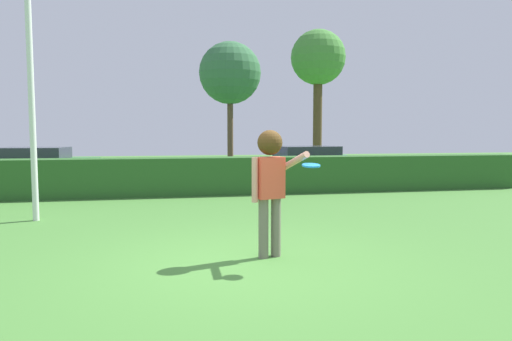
{
  "coord_description": "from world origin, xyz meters",
  "views": [
    {
      "loc": [
        -1.04,
        -5.99,
        1.76
      ],
      "look_at": [
        0.39,
        1.26,
        1.15
      ],
      "focal_mm": 32.37,
      "sensor_mm": 36.0,
      "label": 1
    }
  ],
  "objects_px": {
    "parked_car_green": "(33,163)",
    "oak_tree": "(318,60)",
    "frisbee": "(311,165)",
    "parked_car_blue": "(307,161)",
    "willow_tree": "(230,74)",
    "lamppost": "(28,23)",
    "person": "(270,176)"
  },
  "relations": [
    {
      "from": "frisbee",
      "to": "parked_car_blue",
      "type": "height_order",
      "value": "frisbee"
    },
    {
      "from": "parked_car_green",
      "to": "lamppost",
      "type": "bearing_deg",
      "value": -75.21
    },
    {
      "from": "oak_tree",
      "to": "lamppost",
      "type": "bearing_deg",
      "value": -129.59
    },
    {
      "from": "willow_tree",
      "to": "person",
      "type": "bearing_deg",
      "value": -96.03
    },
    {
      "from": "parked_car_green",
      "to": "oak_tree",
      "type": "xyz_separation_m",
      "value": [
        11.92,
        4.65,
        4.61
      ]
    },
    {
      "from": "frisbee",
      "to": "willow_tree",
      "type": "xyz_separation_m",
      "value": [
        1.3,
        16.93,
        3.32
      ]
    },
    {
      "from": "parked_car_blue",
      "to": "willow_tree",
      "type": "height_order",
      "value": "willow_tree"
    },
    {
      "from": "person",
      "to": "willow_tree",
      "type": "xyz_separation_m",
      "value": [
        1.74,
        16.46,
        3.49
      ]
    },
    {
      "from": "frisbee",
      "to": "willow_tree",
      "type": "distance_m",
      "value": 17.3
    },
    {
      "from": "oak_tree",
      "to": "willow_tree",
      "type": "height_order",
      "value": "oak_tree"
    },
    {
      "from": "lamppost",
      "to": "willow_tree",
      "type": "distance_m",
      "value": 14.13
    },
    {
      "from": "parked_car_blue",
      "to": "frisbee",
      "type": "bearing_deg",
      "value": -107.14
    },
    {
      "from": "frisbee",
      "to": "parked_car_green",
      "type": "height_order",
      "value": "frisbee"
    },
    {
      "from": "parked_car_green",
      "to": "willow_tree",
      "type": "height_order",
      "value": "willow_tree"
    },
    {
      "from": "lamppost",
      "to": "oak_tree",
      "type": "height_order",
      "value": "lamppost"
    },
    {
      "from": "parked_car_green",
      "to": "oak_tree",
      "type": "height_order",
      "value": "oak_tree"
    },
    {
      "from": "person",
      "to": "willow_tree",
      "type": "distance_m",
      "value": 16.92
    },
    {
      "from": "parked_car_blue",
      "to": "willow_tree",
      "type": "relative_size",
      "value": 0.71
    },
    {
      "from": "willow_tree",
      "to": "parked_car_blue",
      "type": "bearing_deg",
      "value": -70.62
    },
    {
      "from": "parked_car_green",
      "to": "willow_tree",
      "type": "bearing_deg",
      "value": 35.53
    },
    {
      "from": "lamppost",
      "to": "parked_car_blue",
      "type": "relative_size",
      "value": 1.63
    },
    {
      "from": "parked_car_blue",
      "to": "lamppost",
      "type": "bearing_deg",
      "value": -138.4
    },
    {
      "from": "lamppost",
      "to": "willow_tree",
      "type": "xyz_separation_m",
      "value": [
        5.74,
        12.89,
        0.76
      ]
    },
    {
      "from": "parked_car_green",
      "to": "parked_car_blue",
      "type": "distance_m",
      "value": 9.79
    },
    {
      "from": "frisbee",
      "to": "willow_tree",
      "type": "bearing_deg",
      "value": 85.62
    },
    {
      "from": "oak_tree",
      "to": "parked_car_blue",
      "type": "bearing_deg",
      "value": -112.75
    },
    {
      "from": "parked_car_blue",
      "to": "willow_tree",
      "type": "xyz_separation_m",
      "value": [
        -2.09,
        5.94,
        3.96
      ]
    },
    {
      "from": "person",
      "to": "lamppost",
      "type": "xyz_separation_m",
      "value": [
        -4.0,
        3.57,
        2.73
      ]
    },
    {
      "from": "person",
      "to": "parked_car_blue",
      "type": "xyz_separation_m",
      "value": [
        3.83,
        10.52,
        -0.47
      ]
    },
    {
      "from": "frisbee",
      "to": "parked_car_green",
      "type": "relative_size",
      "value": 0.06
    },
    {
      "from": "lamppost",
      "to": "willow_tree",
      "type": "height_order",
      "value": "lamppost"
    },
    {
      "from": "parked_car_green",
      "to": "parked_car_blue",
      "type": "height_order",
      "value": "same"
    }
  ]
}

